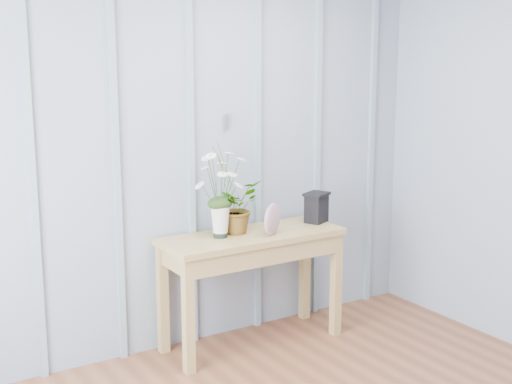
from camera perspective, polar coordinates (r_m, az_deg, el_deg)
room_shell at (r=3.22m, az=1.37°, el=12.63°), size 4.00×4.50×2.50m
sideboard at (r=4.62m, az=-0.33°, el=-4.70°), size 1.20×0.45×0.75m
daisy_vase at (r=4.42m, az=-2.91°, el=0.82°), size 0.40×0.31×0.57m
spider_plant at (r=4.57m, az=-1.63°, el=-1.21°), size 0.38×0.36×0.34m
felt_disc_vessel at (r=4.53m, az=1.31°, el=-2.18°), size 0.21×0.16×0.21m
carved_box at (r=4.87m, az=4.86°, el=-1.21°), size 0.21×0.19×0.21m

